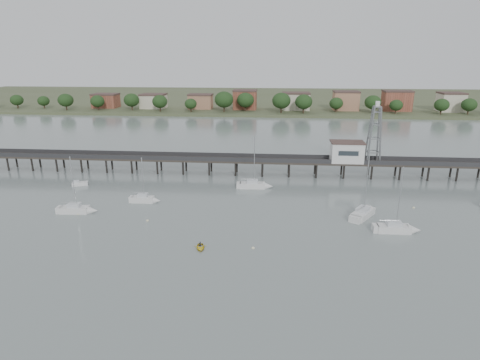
% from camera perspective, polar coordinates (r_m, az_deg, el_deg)
% --- Properties ---
extents(ground_plane, '(500.00, 500.00, 0.00)m').
position_cam_1_polar(ground_plane, '(52.20, -2.98, -18.31)').
color(ground_plane, slate).
rests_on(ground_plane, ground).
extents(pier, '(150.00, 5.00, 5.50)m').
position_cam_1_polar(pier, '(105.54, 1.33, 2.80)').
color(pier, '#2D2823').
rests_on(pier, ground).
extents(pier_building, '(8.40, 5.40, 5.30)m').
position_cam_1_polar(pier_building, '(106.36, 14.94, 3.92)').
color(pier_building, silver).
rests_on(pier_building, ground).
extents(lattice_tower, '(3.20, 3.20, 15.50)m').
position_cam_1_polar(lattice_tower, '(106.82, 18.58, 6.09)').
color(lattice_tower, slate).
rests_on(lattice_tower, ground).
extents(sailboat_a, '(7.52, 2.68, 12.28)m').
position_cam_1_polar(sailboat_a, '(86.83, -21.78, -3.95)').
color(sailboat_a, silver).
rests_on(sailboat_a, ground).
extents(sailboat_d, '(7.75, 2.38, 12.79)m').
position_cam_1_polar(sailboat_d, '(77.68, 21.82, -6.47)').
color(sailboat_d, silver).
rests_on(sailboat_d, ground).
extents(sailboat_b, '(6.14, 1.80, 10.35)m').
position_cam_1_polar(sailboat_b, '(88.49, -13.12, -2.72)').
color(sailboat_b, silver).
rests_on(sailboat_b, ground).
extents(sailboat_c, '(6.96, 8.53, 14.21)m').
position_cam_1_polar(sailboat_c, '(83.47, 17.44, -4.34)').
color(sailboat_c, silver).
rests_on(sailboat_c, ground).
extents(sailboat_f, '(7.92, 2.62, 12.97)m').
position_cam_1_polar(sailboat_f, '(95.45, 2.50, -0.78)').
color(sailboat_f, silver).
rests_on(sailboat_f, ground).
extents(white_tender, '(3.92, 2.71, 1.41)m').
position_cam_1_polar(white_tender, '(104.88, -21.85, -0.49)').
color(white_tender, silver).
rests_on(white_tender, ground).
extents(yellow_dinghy, '(2.07, 0.96, 2.79)m').
position_cam_1_polar(yellow_dinghy, '(67.08, -5.66, -9.67)').
color(yellow_dinghy, yellow).
rests_on(yellow_dinghy, ground).
extents(dinghy_occupant, '(0.66, 1.05, 0.24)m').
position_cam_1_polar(dinghy_occupant, '(67.08, -5.66, -9.67)').
color(dinghy_occupant, black).
rests_on(dinghy_occupant, ground).
extents(mooring_buoys, '(84.06, 21.37, 0.39)m').
position_cam_1_polar(mooring_buoys, '(75.60, 5.93, -6.36)').
color(mooring_buoys, beige).
rests_on(mooring_buoys, ground).
extents(far_shore, '(500.00, 170.00, 10.40)m').
position_cam_1_polar(far_shore, '(283.11, 3.69, 11.44)').
color(far_shore, '#475133').
rests_on(far_shore, ground).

